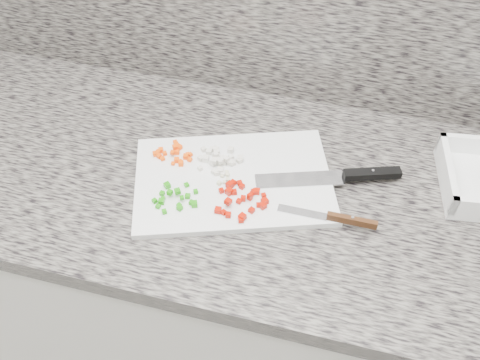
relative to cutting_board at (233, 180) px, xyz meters
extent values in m
cube|color=silver|center=(0.06, 0.02, -0.48)|extent=(3.92, 0.62, 0.86)
cube|color=#67635B|center=(0.06, 0.02, -0.03)|extent=(3.96, 0.64, 0.04)
cube|color=white|center=(0.00, 0.00, 0.00)|extent=(0.47, 0.39, 0.01)
cube|color=#FC4D05|center=(-0.14, 0.05, 0.01)|extent=(0.01, 0.01, 0.01)
cube|color=#FC4D05|center=(-0.14, 0.05, 0.02)|extent=(0.01, 0.01, 0.01)
cube|color=#FC4D05|center=(-0.12, 0.01, 0.01)|extent=(0.01, 0.01, 0.01)
cube|color=#FC4D05|center=(-0.13, 0.01, 0.01)|extent=(0.01, 0.01, 0.01)
cube|color=#FC4D05|center=(-0.17, 0.02, 0.01)|extent=(0.01, 0.01, 0.01)
cube|color=#FC4D05|center=(-0.11, 0.03, 0.01)|extent=(0.01, 0.01, 0.01)
cube|color=#FC4D05|center=(-0.14, 0.03, 0.02)|extent=(0.01, 0.01, 0.01)
cube|color=#FC4D05|center=(-0.11, 0.04, 0.01)|extent=(0.01, 0.01, 0.01)
cube|color=#FC4D05|center=(-0.13, 0.01, 0.01)|extent=(0.01, 0.01, 0.01)
cube|color=#FC4D05|center=(-0.14, 0.04, 0.01)|extent=(0.01, 0.01, 0.01)
cube|color=#FC4D05|center=(-0.16, 0.03, 0.01)|extent=(0.01, 0.01, 0.01)
cube|color=#FC4D05|center=(-0.13, 0.02, 0.01)|extent=(0.01, 0.01, 0.01)
cube|color=#FC4D05|center=(-0.14, 0.05, 0.01)|extent=(0.01, 0.01, 0.01)
cube|color=#FC4D05|center=(-0.14, 0.06, 0.01)|extent=(0.01, 0.01, 0.01)
cube|color=#FC4D05|center=(-0.15, 0.07, 0.01)|extent=(0.01, 0.01, 0.01)
cube|color=#FC4D05|center=(-0.18, 0.02, 0.01)|extent=(0.01, 0.01, 0.01)
cube|color=#FC4D05|center=(-0.16, 0.01, 0.01)|extent=(0.01, 0.01, 0.01)
cube|color=#FC4D05|center=(-0.18, 0.03, 0.01)|extent=(0.01, 0.01, 0.01)
cube|color=#FC4D05|center=(-0.11, 0.04, 0.01)|extent=(0.01, 0.01, 0.01)
cube|color=#FC4D05|center=(-0.10, 0.02, 0.01)|extent=(0.01, 0.01, 0.01)
cube|color=#FC4D05|center=(-0.15, 0.06, 0.01)|extent=(0.01, 0.01, 0.01)
cube|color=#FC4D05|center=(-0.17, 0.04, 0.01)|extent=(0.01, 0.01, 0.01)
cube|color=#FC4D05|center=(-0.12, 0.01, 0.01)|extent=(0.01, 0.01, 0.01)
cube|color=silver|center=(-0.07, 0.07, 0.01)|extent=(0.01, 0.01, 0.01)
cube|color=silver|center=(-0.03, 0.07, 0.01)|extent=(0.01, 0.01, 0.01)
cube|color=silver|center=(-0.05, 0.05, 0.01)|extent=(0.01, 0.01, 0.01)
cube|color=silver|center=(-0.08, 0.03, 0.01)|extent=(0.01, 0.01, 0.01)
cube|color=silver|center=(-0.07, 0.03, 0.01)|extent=(0.01, 0.01, 0.01)
cube|color=silver|center=(-0.05, 0.03, 0.01)|extent=(0.02, 0.02, 0.01)
cube|color=silver|center=(-0.03, 0.03, 0.01)|extent=(0.01, 0.01, 0.01)
cube|color=silver|center=(-0.05, 0.06, 0.01)|extent=(0.02, 0.02, 0.01)
cube|color=silver|center=(-0.02, 0.00, 0.01)|extent=(0.01, 0.01, 0.01)
cube|color=silver|center=(-0.07, 0.01, 0.01)|extent=(0.01, 0.01, 0.01)
cube|color=silver|center=(-0.05, 0.05, 0.02)|extent=(0.01, 0.01, 0.01)
cube|color=silver|center=(-0.04, 0.00, 0.01)|extent=(0.01, 0.01, 0.01)
cube|color=silver|center=(-0.05, 0.05, 0.01)|extent=(0.01, 0.01, 0.01)
cube|color=silver|center=(-0.08, 0.06, 0.01)|extent=(0.01, 0.01, 0.01)
cube|color=silver|center=(-0.04, 0.03, 0.02)|extent=(0.02, 0.02, 0.01)
cube|color=silver|center=(-0.06, 0.07, 0.01)|extent=(0.01, 0.01, 0.01)
cube|color=silver|center=(-0.05, 0.02, 0.02)|extent=(0.01, 0.01, 0.01)
cube|color=silver|center=(-0.02, 0.04, 0.02)|extent=(0.01, 0.01, 0.01)
cube|color=silver|center=(-0.05, 0.04, 0.01)|extent=(0.02, 0.02, 0.01)
cube|color=silver|center=(0.00, 0.05, 0.01)|extent=(0.02, 0.02, 0.01)
cube|color=silver|center=(-0.01, 0.04, 0.01)|extent=(0.01, 0.01, 0.01)
cube|color=silver|center=(-0.03, 0.04, 0.02)|extent=(0.01, 0.01, 0.01)
cube|color=silver|center=(0.00, 0.05, 0.01)|extent=(0.02, 0.02, 0.01)
cube|color=silver|center=(-0.01, 0.04, 0.01)|extent=(0.01, 0.01, 0.01)
cube|color=silver|center=(-0.07, 0.06, 0.01)|extent=(0.01, 0.01, 0.01)
cube|color=silver|center=(-0.03, 0.01, 0.01)|extent=(0.01, 0.01, 0.01)
cube|color=silver|center=(-0.02, 0.05, 0.01)|extent=(0.01, 0.01, 0.01)
cube|color=silver|center=(-0.04, 0.00, 0.01)|extent=(0.01, 0.01, 0.01)
cube|color=#20910D|center=(-0.06, -0.09, 0.01)|extent=(0.01, 0.01, 0.01)
cube|color=#20910D|center=(-0.08, -0.09, 0.02)|extent=(0.01, 0.01, 0.01)
cube|color=#20910D|center=(-0.12, -0.10, 0.01)|extent=(0.01, 0.01, 0.01)
cube|color=#20910D|center=(-0.05, -0.09, 0.01)|extent=(0.02, 0.02, 0.01)
cube|color=#20910D|center=(-0.12, -0.12, 0.01)|extent=(0.01, 0.01, 0.01)
cube|color=#20910D|center=(-0.13, -0.10, 0.01)|extent=(0.01, 0.01, 0.01)
cube|color=#20910D|center=(-0.12, -0.06, 0.01)|extent=(0.02, 0.02, 0.01)
cube|color=#20910D|center=(-0.06, -0.06, 0.01)|extent=(0.01, 0.01, 0.01)
cube|color=#20910D|center=(-0.07, -0.08, 0.01)|extent=(0.01, 0.01, 0.01)
cube|color=#20910D|center=(-0.09, -0.08, 0.02)|extent=(0.02, 0.02, 0.01)
cube|color=#20910D|center=(-0.13, -0.08, 0.01)|extent=(0.01, 0.01, 0.01)
cube|color=#20910D|center=(-0.08, -0.10, 0.01)|extent=(0.01, 0.01, 0.01)
cube|color=#20910D|center=(-0.09, -0.05, 0.01)|extent=(0.01, 0.01, 0.01)
cube|color=#20910D|center=(-0.08, -0.11, 0.01)|extent=(0.01, 0.01, 0.01)
cube|color=#20910D|center=(-0.10, -0.13, 0.01)|extent=(0.01, 0.01, 0.01)
cube|color=#20910D|center=(-0.11, -0.08, 0.02)|extent=(0.01, 0.01, 0.01)
cube|color=#20910D|center=(-0.12, -0.09, 0.01)|extent=(0.01, 0.01, 0.01)
cube|color=#B21102|center=(0.07, -0.06, 0.01)|extent=(0.01, 0.01, 0.01)
cube|color=#B21102|center=(0.01, -0.08, 0.02)|extent=(0.02, 0.02, 0.01)
cube|color=#B21102|center=(0.03, -0.06, 0.01)|extent=(0.01, 0.01, 0.01)
cube|color=#B21102|center=(0.01, -0.10, 0.01)|extent=(0.01, 0.01, 0.01)
cube|color=#B21102|center=(0.02, -0.01, 0.01)|extent=(0.01, 0.01, 0.01)
cube|color=#B21102|center=(0.05, -0.11, 0.01)|extent=(0.01, 0.01, 0.01)
cube|color=#B21102|center=(0.02, -0.10, 0.01)|extent=(0.01, 0.01, 0.01)
cube|color=#B21102|center=(0.05, -0.10, 0.01)|extent=(0.01, 0.01, 0.01)
cube|color=#B21102|center=(0.06, -0.03, 0.01)|extent=(0.01, 0.01, 0.01)
cube|color=#B21102|center=(0.02, -0.02, 0.01)|extent=(0.01, 0.01, 0.01)
cube|color=#B21102|center=(0.08, -0.06, 0.01)|extent=(0.02, 0.02, 0.01)
cube|color=#B21102|center=(0.05, -0.04, 0.01)|extent=(0.01, 0.01, 0.01)
cube|color=#B21102|center=(0.01, -0.04, 0.01)|extent=(0.01, 0.01, 0.01)
cube|color=#B21102|center=(0.07, -0.03, 0.01)|extent=(0.01, 0.01, 0.01)
cube|color=#B21102|center=(-0.01, -0.04, 0.01)|extent=(0.01, 0.01, 0.01)
cube|color=#B21102|center=(0.06, -0.08, 0.01)|extent=(0.01, 0.01, 0.01)
cube|color=#B21102|center=(0.05, -0.05, 0.01)|extent=(0.01, 0.01, 0.01)
cube|color=#B21102|center=(0.04, -0.05, 0.01)|extent=(0.01, 0.01, 0.01)
cube|color=#B21102|center=(0.00, -0.02, 0.01)|extent=(0.02, 0.02, 0.01)
cube|color=#B21102|center=(0.05, -0.05, 0.02)|extent=(0.01, 0.01, 0.01)
cube|color=#B21102|center=(0.00, -0.10, 0.01)|extent=(0.01, 0.01, 0.01)
cube|color=#B21102|center=(0.00, -0.04, 0.01)|extent=(0.02, 0.02, 0.01)
cube|color=#B21102|center=(0.05, -0.03, 0.01)|extent=(0.02, 0.02, 0.01)
cube|color=#B21102|center=(0.00, -0.03, 0.01)|extent=(0.02, 0.02, 0.01)
cube|color=#B21102|center=(0.08, -0.05, 0.01)|extent=(0.02, 0.02, 0.01)
cube|color=#B21102|center=(0.05, -0.10, 0.01)|extent=(0.02, 0.02, 0.01)
cube|color=beige|center=(-0.03, 0.01, 0.01)|extent=(0.01, 0.01, 0.01)
cube|color=beige|center=(-0.02, 0.01, 0.01)|extent=(0.01, 0.01, 0.01)
cube|color=beige|center=(-0.01, -0.01, 0.01)|extent=(0.01, 0.01, 0.01)
cube|color=beige|center=(-0.01, -0.02, 0.01)|extent=(0.01, 0.01, 0.00)
cube|color=beige|center=(-0.02, -0.02, 0.01)|extent=(0.01, 0.01, 0.01)
cube|color=beige|center=(-0.02, 0.01, 0.01)|extent=(0.01, 0.01, 0.01)
cube|color=beige|center=(-0.02, 0.01, 0.01)|extent=(0.01, 0.01, 0.01)
cube|color=beige|center=(-0.01, 0.00, 0.01)|extent=(0.01, 0.01, 0.01)
cube|color=beige|center=(-0.02, 0.00, 0.01)|extent=(0.01, 0.01, 0.01)
cube|color=beige|center=(-0.04, 0.02, 0.01)|extent=(0.01, 0.01, 0.00)
cube|color=silver|center=(0.13, 0.03, 0.01)|extent=(0.19, 0.10, 0.00)
cube|color=black|center=(0.28, 0.08, 0.01)|extent=(0.12, 0.06, 0.02)
cylinder|color=silver|center=(0.28, 0.08, 0.02)|extent=(0.01, 0.01, 0.00)
cube|color=silver|center=(0.16, -0.06, 0.01)|extent=(0.10, 0.02, 0.00)
cube|color=#422510|center=(0.25, -0.06, 0.01)|extent=(0.10, 0.01, 0.02)
cylinder|color=silver|center=(0.25, -0.06, 0.02)|extent=(0.01, 0.01, 0.00)
cube|color=white|center=(0.42, 0.11, 0.03)|extent=(0.04, 0.20, 0.04)
camera|label=1|loc=(0.21, -0.73, 0.81)|focal=40.00mm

